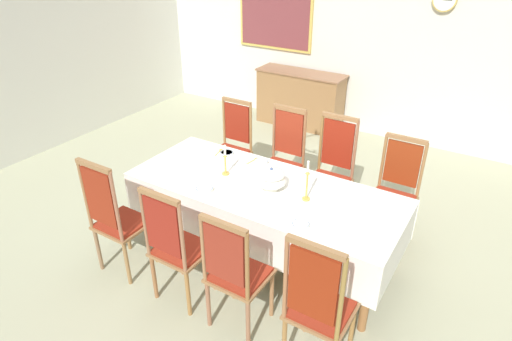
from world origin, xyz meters
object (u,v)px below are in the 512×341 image
(chair_north_d, at_px, (395,190))
(candlestick_east, at_px, (307,184))
(chair_south_d, at_px, (318,305))
(chair_south_a, at_px, (115,217))
(framed_painting, at_px, (275,13))
(chair_north_c, at_px, (331,170))
(bowl_near_right, at_px, (227,153))
(spoon_secondary, at_px, (220,151))
(chair_south_b, at_px, (176,245))
(bowl_far_left, at_px, (204,189))
(bowl_near_left, at_px, (261,162))
(sideboard, at_px, (300,99))
(chair_north_b, at_px, (283,158))
(chair_north_a, at_px, (232,145))
(chair_south_c, at_px, (235,271))
(soup_tureen, at_px, (271,179))
(spoon_primary, at_px, (255,159))
(candlestick_west, at_px, (225,163))
(bowl_far_right, at_px, (301,225))
(dining_table, at_px, (264,193))

(chair_north_d, xyz_separation_m, candlestick_east, (-0.55, -0.92, 0.36))
(chair_south_d, bearing_deg, chair_south_a, 179.99)
(candlestick_east, height_order, framed_painting, framed_painting)
(chair_south_a, relative_size, chair_north_c, 1.00)
(bowl_near_right, bearing_deg, spoon_secondary, 166.69)
(chair_south_b, xyz_separation_m, bowl_far_left, (-0.12, 0.56, 0.21))
(chair_north_c, relative_size, bowl_near_left, 8.39)
(sideboard, bearing_deg, chair_north_c, 123.80)
(spoon_secondary, bearing_deg, chair_south_b, -82.09)
(chair_south_a, distance_m, chair_north_b, 1.97)
(chair_north_a, xyz_separation_m, chair_south_c, (1.30, -1.83, -0.00))
(chair_south_a, relative_size, bowl_near_left, 8.42)
(soup_tureen, distance_m, bowl_near_right, 0.84)
(chair_north_a, xyz_separation_m, spoon_secondary, (0.22, -0.53, 0.20))
(chair_north_b, bearing_deg, chair_south_d, 124.88)
(chair_south_a, height_order, bowl_far_left, chair_south_a)
(soup_tureen, distance_m, framed_painting, 4.03)
(chair_south_b, bearing_deg, chair_south_a, -179.72)
(chair_south_a, distance_m, spoon_primary, 1.49)
(sideboard, bearing_deg, bowl_near_left, 108.94)
(chair_south_a, xyz_separation_m, chair_south_d, (1.99, -0.00, 0.00))
(chair_south_c, xyz_separation_m, candlestick_west, (-0.73, 0.92, 0.33))
(chair_south_b, height_order, chair_south_d, chair_south_d)
(bowl_far_right, height_order, spoon_primary, bowl_far_right)
(chair_south_a, xyz_separation_m, soup_tureen, (1.08, 0.92, 0.28))
(chair_south_c, height_order, chair_north_d, chair_north_d)
(spoon_primary, xyz_separation_m, framed_painting, (-1.50, 3.03, 0.92))
(chair_south_d, bearing_deg, candlestick_west, 147.07)
(chair_north_a, relative_size, bowl_far_right, 7.77)
(chair_north_a, distance_m, framed_painting, 2.89)
(bowl_far_right, xyz_separation_m, spoon_primary, (-0.93, 0.79, -0.01))
(sideboard, bearing_deg, chair_south_c, 110.28)
(dining_table, bearing_deg, chair_north_a, 137.60)
(bowl_far_right, height_order, sideboard, sideboard)
(chair_south_c, distance_m, spoon_secondary, 1.70)
(soup_tureen, distance_m, bowl_far_left, 0.62)
(bowl_far_left, height_order, framed_painting, framed_painting)
(bowl_near_right, distance_m, bowl_far_right, 1.46)
(chair_south_c, bearing_deg, spoon_secondary, 129.68)
(candlestick_east, height_order, spoon_primary, candlestick_east)
(chair_south_a, bearing_deg, chair_north_a, 90.00)
(candlestick_west, distance_m, bowl_far_left, 0.37)
(soup_tureen, height_order, bowl_near_left, soup_tureen)
(chair_north_c, distance_m, chair_south_d, 1.97)
(bowl_far_left, bearing_deg, chair_north_a, 114.68)
(chair_south_a, distance_m, chair_north_d, 2.71)
(chair_south_b, relative_size, chair_north_c, 0.96)
(chair_south_b, height_order, spoon_primary, chair_south_b)
(bowl_far_right, bearing_deg, chair_north_d, 72.37)
(chair_south_d, distance_m, framed_painting, 5.32)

